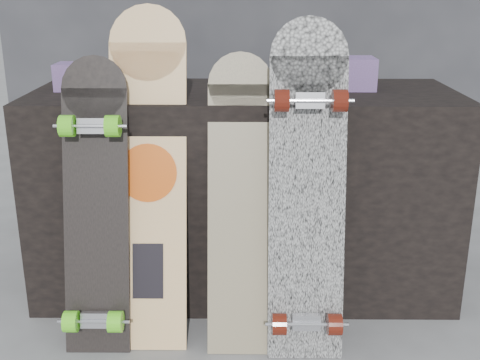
{
  "coord_description": "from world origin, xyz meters",
  "views": [
    {
      "loc": [
        0.0,
        -1.76,
        1.19
      ],
      "look_at": [
        -0.01,
        0.2,
        0.54
      ],
      "focal_mm": 45.0,
      "sensor_mm": 36.0,
      "label": 1
    }
  ],
  "objects_px": {
    "skateboard_dark": "(95,203)",
    "longboard_celtic": "(240,194)",
    "vendor_table": "(244,191)",
    "longboard_geisha": "(148,168)",
    "longboard_cascadia": "(307,188)"
  },
  "relations": [
    {
      "from": "longboard_geisha",
      "to": "longboard_celtic",
      "type": "relative_size",
      "value": 1.16
    },
    {
      "from": "longboard_cascadia",
      "to": "skateboard_dark",
      "type": "xyz_separation_m",
      "value": [
        -0.69,
        0.04,
        -0.07
      ]
    },
    {
      "from": "vendor_table",
      "to": "longboard_celtic",
      "type": "height_order",
      "value": "longboard_celtic"
    },
    {
      "from": "skateboard_dark",
      "to": "longboard_celtic",
      "type": "bearing_deg",
      "value": 4.81
    },
    {
      "from": "longboard_celtic",
      "to": "vendor_table",
      "type": "bearing_deg",
      "value": 87.94
    },
    {
      "from": "longboard_celtic",
      "to": "longboard_cascadia",
      "type": "relative_size",
      "value": 0.89
    },
    {
      "from": "longboard_geisha",
      "to": "longboard_cascadia",
      "type": "height_order",
      "value": "longboard_geisha"
    },
    {
      "from": "longboard_geisha",
      "to": "skateboard_dark",
      "type": "height_order",
      "value": "longboard_geisha"
    },
    {
      "from": "longboard_geisha",
      "to": "longboard_cascadia",
      "type": "distance_m",
      "value": 0.54
    },
    {
      "from": "vendor_table",
      "to": "longboard_geisha",
      "type": "bearing_deg",
      "value": -135.22
    },
    {
      "from": "vendor_table",
      "to": "skateboard_dark",
      "type": "distance_m",
      "value": 0.64
    },
    {
      "from": "longboard_geisha",
      "to": "longboard_cascadia",
      "type": "bearing_deg",
      "value": -12.62
    },
    {
      "from": "vendor_table",
      "to": "longboard_cascadia",
      "type": "relative_size",
      "value": 1.46
    },
    {
      "from": "skateboard_dark",
      "to": "vendor_table",
      "type": "bearing_deg",
      "value": 39.31
    },
    {
      "from": "vendor_table",
      "to": "longboard_geisha",
      "type": "distance_m",
      "value": 0.5
    }
  ]
}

